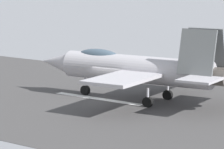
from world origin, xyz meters
TOP-DOWN VIEW (x-y plane):
  - ground_plane at (0.00, 0.00)m, footprint 400.00×400.00m
  - runway_strip at (-0.02, 0.00)m, footprint 240.00×26.00m
  - fighter_jet at (-1.83, -1.10)m, footprint 16.48×13.55m
  - marker_cone_mid at (1.10, -12.81)m, footprint 0.44×0.44m
  - marker_cone_far at (16.58, -12.81)m, footprint 0.44×0.44m

SIDE VIEW (x-z plane):
  - ground_plane at x=0.00m, z-range 0.00..0.00m
  - runway_strip at x=-0.02m, z-range 0.00..0.02m
  - marker_cone_mid at x=1.10m, z-range 0.00..0.55m
  - marker_cone_far at x=16.58m, z-range 0.00..0.55m
  - fighter_jet at x=-1.83m, z-range -0.36..5.33m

